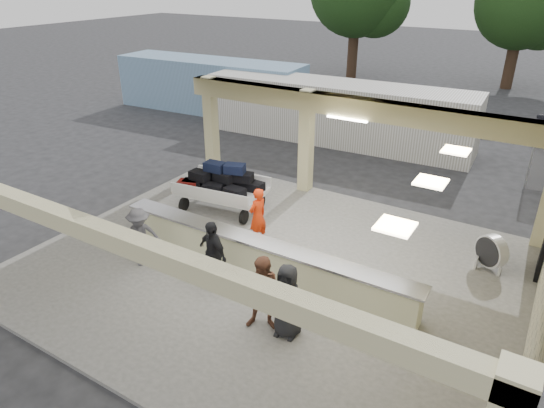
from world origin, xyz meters
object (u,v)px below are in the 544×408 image
Objects in this scene: passenger_b at (213,253)px; baggage_handler at (258,216)px; passenger_a at (265,294)px; passenger_c at (140,237)px; container_blue at (210,86)px; luggage_cart at (221,184)px; passenger_d at (287,301)px; container_white at (336,112)px; drum_fan at (491,251)px; baggage_counter at (259,258)px.

baggage_handler is at bearing 110.67° from passenger_b.
passenger_a is 4.03m from passenger_c.
container_blue is at bearing 145.18° from passenger_b.
passenger_a reaches higher than luggage_cart.
container_blue reaches higher than passenger_d.
container_white reaches higher than passenger_d.
passenger_d is (4.69, -4.04, -0.02)m from luggage_cart.
drum_fan is 5.76m from passenger_d.
baggage_handler is 9.88m from container_white.
passenger_a is 18.28m from container_blue.
container_blue is at bearing 73.30° from passenger_c.
drum_fan is at bearing 30.60° from passenger_a.
passenger_c is at bearing -94.11° from luggage_cart.
luggage_cart is 2.99× the size of drum_fan.
passenger_d is at bearing -85.82° from drum_fan.
container_white reaches higher than baggage_counter.
container_blue is (-10.18, 12.96, 0.42)m from passenger_b.
luggage_cart is 3.67m from passenger_c.
passenger_b is at bearing 158.45° from passenger_d.
passenger_a is 0.49m from passenger_d.
baggage_counter is 4.79× the size of passenger_a.
passenger_c is (-2.08, -0.29, -0.05)m from passenger_b.
luggage_cart is at bearing -105.95° from baggage_handler.
baggage_counter is 11.36m from container_white.
drum_fan is 11.00m from container_white.
passenger_a is (2.07, -2.90, 0.03)m from baggage_handler.
passenger_b is at bearing -129.94° from baggage_counter.
luggage_cart is at bearing 140.33° from baggage_counter.
baggage_handler is 3.13m from passenger_c.
passenger_b is 2.10m from passenger_c.
drum_fan is at bearing 33.95° from baggage_counter.
baggage_handler is at bearing 102.89° from passenger_a.
passenger_a reaches higher than baggage_handler.
container_white is at bearing 42.78° from passenger_c.
luggage_cart is 4.07m from passenger_b.
baggage_handler reaches higher than baggage_counter.
baggage_handler is at bearing -80.30° from container_white.
passenger_c is at bearing -91.87° from container_white.
container_white reaches higher than luggage_cart.
passenger_d is at bearing -50.82° from container_blue.
passenger_d is at bearing -42.64° from baggage_counter.
passenger_d reaches higher than drum_fan.
baggage_handler is at bearing -36.58° from luggage_cart.
passenger_d is (4.49, -0.38, 0.04)m from passenger_c.
luggage_cart is 1.79× the size of passenger_c.
container_blue reaches higher than baggage_counter.
drum_fan is 0.58× the size of baggage_handler.
passenger_b is 2.51m from passenger_d.
passenger_a reaches higher than drum_fan.
container_white reaches higher than passenger_c.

